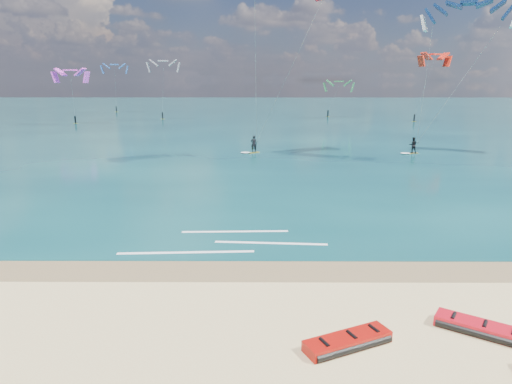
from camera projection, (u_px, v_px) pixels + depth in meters
ground at (244, 148)px, 55.68m from camera, size 320.00×320.00×0.00m
wet_sand_strip at (218, 270)px, 19.75m from camera, size 320.00×2.40×0.01m
sea at (252, 112)px, 117.83m from camera, size 320.00×200.00×0.04m
packed_kite_left at (347, 346)px, 14.12m from camera, size 3.26×2.33×0.41m
packed_kite_mid at (479, 333)px, 14.88m from camera, size 3.07×2.57×0.42m
kitesurfer_main at (271, 61)px, 45.42m from camera, size 10.53×10.84×19.31m
kitesurfer_far at (441, 73)px, 46.20m from camera, size 9.56×8.36×16.70m
shoreline_foam at (230, 242)px, 23.05m from camera, size 10.18×3.62×0.01m
distant_kites at (221, 93)px, 93.32m from camera, size 73.62×34.52×12.60m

